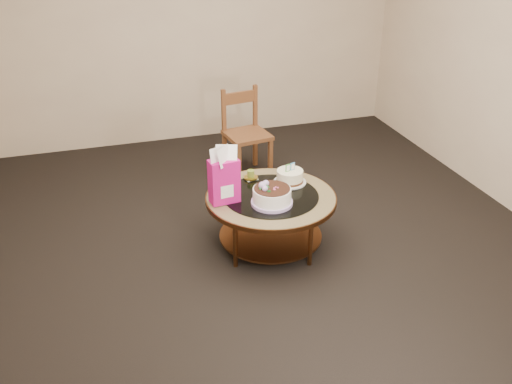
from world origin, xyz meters
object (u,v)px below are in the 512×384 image
object	(u,v)px
coffee_table	(271,204)
gift_bag	(224,175)
decorated_cake	(272,197)
dining_chair	(246,133)
cream_cake	(290,177)

from	to	relation	value
coffee_table	gift_bag	size ratio (longest dim) A/B	2.32
decorated_cake	dining_chair	size ratio (longest dim) A/B	0.36
decorated_cake	gift_bag	bearing A→B (deg)	155.93
decorated_cake	gift_bag	world-z (taller)	gift_bag
dining_chair	gift_bag	bearing A→B (deg)	-121.43
dining_chair	coffee_table	bearing A→B (deg)	-106.91
coffee_table	dining_chair	world-z (taller)	dining_chair
gift_bag	dining_chair	xyz separation A→B (m)	(0.56, 1.34, -0.24)
gift_bag	cream_cake	bearing A→B (deg)	8.10
cream_cake	dining_chair	size ratio (longest dim) A/B	0.31
decorated_cake	cream_cake	xyz separation A→B (m)	(0.25, 0.30, -0.01)
coffee_table	cream_cake	size ratio (longest dim) A/B	3.86
coffee_table	dining_chair	distance (m)	1.37
coffee_table	decorated_cake	world-z (taller)	decorated_cake
coffee_table	gift_bag	xyz separation A→B (m)	(-0.37, 0.01, 0.30)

